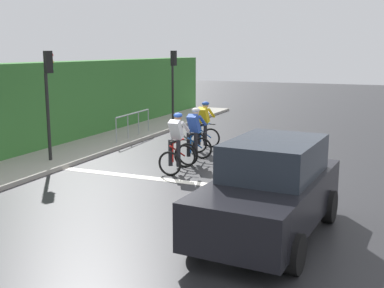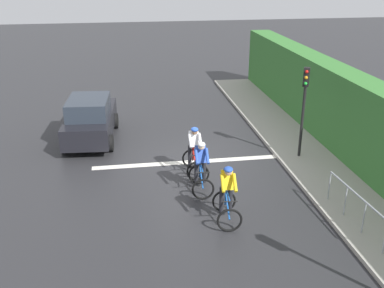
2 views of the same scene
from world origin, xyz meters
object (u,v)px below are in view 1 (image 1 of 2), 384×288
car_black (270,189)px  pedestrian_railing_kerbside (133,120)px  traffic_light_near_crossing (48,90)px  traffic_light_far_junction (173,77)px  cyclist_lead (204,127)px  cyclist_mid (177,144)px  cyclist_second (195,137)px

car_black → pedestrian_railing_kerbside: bearing=133.4°
traffic_light_near_crossing → traffic_light_far_junction: same height
cyclist_lead → cyclist_mid: bearing=-82.8°
pedestrian_railing_kerbside → cyclist_second: bearing=-36.2°
cyclist_lead → car_black: size_ratio=0.39×
cyclist_mid → traffic_light_near_crossing: bearing=-172.2°
traffic_light_near_crossing → cyclist_second: bearing=25.0°
cyclist_lead → cyclist_mid: same height
cyclist_lead → traffic_light_near_crossing: size_ratio=0.50×
cyclist_mid → car_black: (3.53, -3.62, 0.08)m
car_black → traffic_light_near_crossing: traffic_light_near_crossing is taller
cyclist_second → car_black: car_black is taller
car_black → pedestrian_railing_kerbside: car_black is taller
cyclist_lead → pedestrian_railing_kerbside: (-3.24, 0.85, -0.04)m
cyclist_lead → pedestrian_railing_kerbside: cyclist_lead is taller
cyclist_lead → pedestrian_railing_kerbside: bearing=165.2°
cyclist_second → cyclist_mid: bearing=-90.1°
pedestrian_railing_kerbside → cyclist_lead: bearing=-14.8°
cyclist_lead → car_black: (3.92, -6.70, 0.08)m
car_black → traffic_light_far_junction: 12.84m
cyclist_second → cyclist_lead: bearing=102.3°
cyclist_second → cyclist_mid: size_ratio=1.00×
traffic_light_near_crossing → pedestrian_railing_kerbside: traffic_light_near_crossing is taller
cyclist_mid → pedestrian_railing_kerbside: (-3.63, 3.94, -0.04)m
cyclist_lead → traffic_light_near_crossing: bearing=-134.0°
traffic_light_far_junction → pedestrian_railing_kerbside: (-0.22, -3.17, -1.47)m
traffic_light_near_crossing → traffic_light_far_junction: bearing=86.5°
cyclist_second → traffic_light_far_junction: bearing=120.4°
traffic_light_far_junction → car_black: bearing=-57.1°
pedestrian_railing_kerbside → cyclist_mid: bearing=-47.3°
car_black → traffic_light_far_junction: traffic_light_far_junction is taller
traffic_light_far_junction → pedestrian_railing_kerbside: 3.50m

